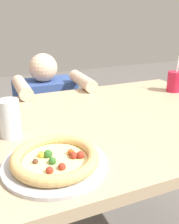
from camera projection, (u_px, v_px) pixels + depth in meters
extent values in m
cube|color=tan|center=(107.00, 123.00, 1.09)|extent=(1.19, 0.88, 0.04)
cylinder|color=#89765B|center=(151.00, 141.00, 1.72)|extent=(0.07, 0.07, 0.71)
cylinder|color=#B7B7BC|center=(55.00, 164.00, 0.75)|extent=(0.31, 0.31, 0.01)
cylinder|color=#EFD68C|center=(55.00, 161.00, 0.75)|extent=(0.19, 0.19, 0.01)
torus|color=tan|center=(55.00, 157.00, 0.75)|extent=(0.26, 0.26, 0.03)
sphere|color=maroon|center=(62.00, 167.00, 0.70)|extent=(0.02, 0.02, 0.02)
sphere|color=#2D6623|center=(52.00, 161.00, 0.73)|extent=(0.02, 0.02, 0.02)
sphere|color=maroon|center=(50.00, 170.00, 0.69)|extent=(0.02, 0.02, 0.02)
sphere|color=#BF4C19|center=(71.00, 152.00, 0.77)|extent=(0.02, 0.02, 0.02)
sphere|color=#2D6623|center=(48.00, 154.00, 0.76)|extent=(0.03, 0.03, 0.03)
sphere|color=maroon|center=(74.00, 156.00, 0.75)|extent=(0.02, 0.02, 0.02)
sphere|color=maroon|center=(80.00, 155.00, 0.76)|extent=(0.02, 0.02, 0.02)
sphere|color=gold|center=(41.00, 155.00, 0.76)|extent=(0.02, 0.02, 0.02)
sphere|color=brown|center=(35.00, 161.00, 0.73)|extent=(0.02, 0.02, 0.02)
cylinder|color=red|center=(174.00, 82.00, 1.41)|extent=(0.07, 0.07, 0.11)
cylinder|color=white|center=(178.00, 65.00, 1.38)|extent=(0.02, 0.01, 0.10)
cylinder|color=silver|center=(10.00, 119.00, 0.90)|extent=(0.07, 0.07, 0.14)
cube|color=white|center=(10.00, 107.00, 0.90)|extent=(0.04, 0.04, 0.03)
cube|color=white|center=(9.00, 109.00, 0.89)|extent=(0.03, 0.03, 0.02)
cylinder|color=#333847|center=(49.00, 152.00, 1.85)|extent=(0.31, 0.31, 0.45)
cube|color=#334C8C|center=(46.00, 103.00, 1.71)|extent=(0.38, 0.22, 0.30)
sphere|color=beige|center=(43.00, 68.00, 1.62)|extent=(0.18, 0.18, 0.18)
cylinder|color=beige|center=(22.00, 87.00, 1.38)|extent=(0.07, 0.28, 0.07)
cylinder|color=beige|center=(83.00, 81.00, 1.50)|extent=(0.07, 0.28, 0.07)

